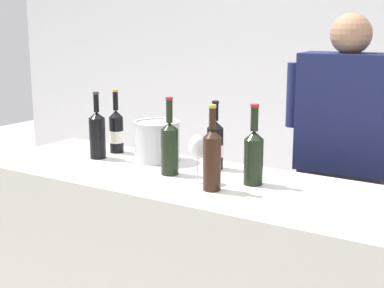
% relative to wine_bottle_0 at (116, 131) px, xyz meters
% --- Properties ---
extents(wall_back, '(8.00, 0.10, 2.80)m').
position_rel_wine_bottle_0_xyz_m(wall_back, '(0.71, 2.40, 0.35)').
color(wall_back, white).
rests_on(wall_back, ground_plane).
extents(counter, '(2.31, 0.67, 0.93)m').
position_rel_wine_bottle_0_xyz_m(counter, '(0.71, -0.20, -0.58)').
color(counter, beige).
rests_on(counter, ground_plane).
extents(wine_bottle_0, '(0.07, 0.07, 0.33)m').
position_rel_wine_bottle_0_xyz_m(wine_bottle_0, '(0.00, 0.00, 0.00)').
color(wine_bottle_0, black).
rests_on(wine_bottle_0, counter).
extents(wine_bottle_2, '(0.08, 0.08, 0.34)m').
position_rel_wine_bottle_0_xyz_m(wine_bottle_2, '(0.86, -0.15, 0.01)').
color(wine_bottle_2, black).
rests_on(wine_bottle_2, counter).
extents(wine_bottle_3, '(0.07, 0.07, 0.35)m').
position_rel_wine_bottle_0_xyz_m(wine_bottle_3, '(0.76, -0.31, 0.02)').
color(wine_bottle_3, black).
rests_on(wine_bottle_3, counter).
extents(wine_bottle_4, '(0.08, 0.08, 0.33)m').
position_rel_wine_bottle_0_xyz_m(wine_bottle_4, '(0.00, -0.15, 0.01)').
color(wine_bottle_4, black).
rests_on(wine_bottle_4, counter).
extents(wine_bottle_5, '(0.08, 0.08, 0.34)m').
position_rel_wine_bottle_0_xyz_m(wine_bottle_5, '(0.48, -0.20, 0.01)').
color(wine_bottle_5, black).
rests_on(wine_bottle_5, counter).
extents(wine_bottle_6, '(0.08, 0.08, 0.31)m').
position_rel_wine_bottle_0_xyz_m(wine_bottle_6, '(0.60, -0.01, 0.00)').
color(wine_bottle_6, black).
rests_on(wine_bottle_6, counter).
extents(wine_glass, '(0.07, 0.07, 0.20)m').
position_rel_wine_bottle_0_xyz_m(wine_glass, '(0.64, -0.24, 0.03)').
color(wine_glass, silver).
rests_on(wine_glass, counter).
extents(ice_bucket, '(0.23, 0.23, 0.20)m').
position_rel_wine_bottle_0_xyz_m(ice_bucket, '(0.28, -0.03, -0.01)').
color(ice_bucket, silver).
rests_on(ice_bucket, counter).
extents(person_server, '(0.60, 0.28, 1.64)m').
position_rel_wine_bottle_0_xyz_m(person_server, '(1.04, 0.48, -0.25)').
color(person_server, black).
rests_on(person_server, ground_plane).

